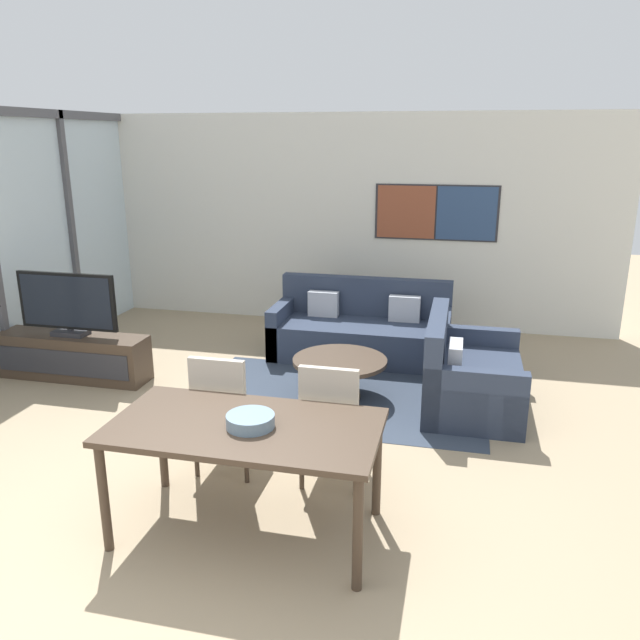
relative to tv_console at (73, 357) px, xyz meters
name	(u,v)px	position (x,y,z in m)	size (l,w,h in m)	color
ground_plane	(149,581)	(2.32, -2.74, -0.24)	(24.00, 24.00, 0.00)	#9E896B
wall_back	(342,221)	(2.36, 2.78, 1.16)	(7.35, 0.09, 2.80)	silver
area_rug	(340,397)	(2.87, 0.13, -0.24)	(2.86, 1.74, 0.01)	#333D4C
tv_console	(73,357)	(0.00, 0.00, 0.00)	(1.64, 0.41, 0.48)	#423326
television	(67,305)	(0.00, 0.00, 0.57)	(1.11, 0.20, 0.67)	#2D2D33
sofa_main	(362,332)	(2.87, 1.44, 0.04)	(2.04, 0.89, 0.88)	#2D384C
sofa_side	(465,378)	(4.07, 0.22, 0.04)	(0.89, 1.39, 0.88)	#2D384C
coffee_table	(340,369)	(2.87, 0.13, 0.06)	(0.93, 0.93, 0.40)	#423326
dining_table	(245,435)	(2.72, -2.15, 0.45)	(1.70, 0.89, 0.77)	#423326
dining_chair_left	(225,409)	(2.31, -1.47, 0.28)	(0.46, 0.46, 0.97)	#B2A899
dining_chair_centre	(332,420)	(3.13, -1.46, 0.28)	(0.46, 0.46, 0.97)	#B2A899
fruit_bowl	(250,420)	(2.77, -2.17, 0.57)	(0.30, 0.30, 0.08)	slate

